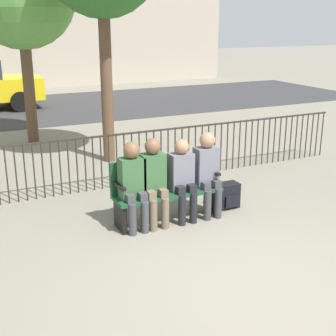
% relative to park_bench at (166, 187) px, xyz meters
% --- Properties ---
extents(ground_plane, '(80.00, 80.00, 0.00)m').
position_rel_park_bench_xyz_m(ground_plane, '(0.00, -2.06, -0.49)').
color(ground_plane, gray).
extents(park_bench, '(1.58, 0.45, 0.92)m').
position_rel_park_bench_xyz_m(park_bench, '(0.00, 0.00, 0.00)').
color(park_bench, '#194728').
rests_on(park_bench, ground).
extents(seated_person_0, '(0.34, 0.39, 1.25)m').
position_rel_park_bench_xyz_m(seated_person_0, '(-0.55, -0.12, 0.22)').
color(seated_person_0, '#3D3D42').
rests_on(seated_person_0, ground).
extents(seated_person_1, '(0.34, 0.39, 1.26)m').
position_rel_park_bench_xyz_m(seated_person_1, '(-0.24, -0.12, 0.22)').
color(seated_person_1, brown).
rests_on(seated_person_1, ground).
extents(seated_person_2, '(0.34, 0.39, 1.20)m').
position_rel_park_bench_xyz_m(seated_person_2, '(0.20, -0.13, 0.18)').
color(seated_person_2, black).
rests_on(seated_person_2, ground).
extents(seated_person_3, '(0.34, 0.39, 1.25)m').
position_rel_park_bench_xyz_m(seated_person_3, '(0.62, -0.12, 0.22)').
color(seated_person_3, '#3D3D42').
rests_on(seated_person_3, ground).
extents(backpack, '(0.33, 0.26, 0.39)m').
position_rel_park_bench_xyz_m(backpack, '(1.06, -0.02, -0.30)').
color(backpack, black).
rests_on(backpack, ground).
extents(fence_railing, '(9.01, 0.03, 0.95)m').
position_rel_park_bench_xyz_m(fence_railing, '(-0.02, 1.62, 0.07)').
color(fence_railing, '#2D2823').
rests_on(fence_railing, ground).
extents(street_surface, '(24.00, 6.00, 0.01)m').
position_rel_park_bench_xyz_m(street_surface, '(0.00, 9.94, -0.48)').
color(street_surface, '#333335').
rests_on(street_surface, ground).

